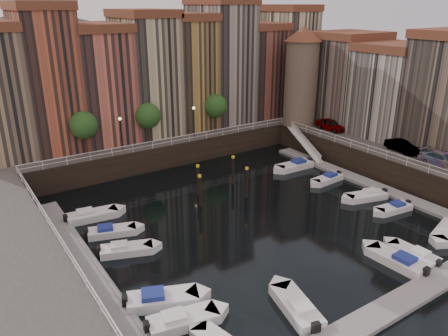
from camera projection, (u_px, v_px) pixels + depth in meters
ground at (247, 215)px, 43.37m from camera, size 200.00×200.00×0.00m
quay_far at (140, 137)px, 63.07m from camera, size 80.00×20.00×3.00m
quay_right at (432, 155)px, 55.79m from camera, size 20.00×36.00×3.00m
dock_left at (88, 270)px, 34.14m from camera, size 2.00×28.00×0.35m
dock_right at (364, 182)px, 50.93m from camera, size 2.00×28.00×0.35m
dock_near at (394, 306)px, 30.09m from camera, size 30.00×2.00×0.35m
mountains at (28, 46)px, 127.03m from camera, size 145.00×100.00×18.00m
far_terrace at (166, 71)px, 59.48m from camera, size 48.70×10.30×17.50m
right_terrace at (395, 86)px, 56.66m from camera, size 9.30×24.30×14.00m
corner_tower at (301, 75)px, 61.39m from camera, size 5.20×5.20×13.80m
promenade_trees at (153, 115)px, 54.50m from camera, size 21.20×3.20×5.20m
street_lamps at (159, 122)px, 54.14m from camera, size 10.36×0.36×4.18m
railings at (220, 165)px, 45.83m from camera, size 36.08×34.04×0.52m
gangway at (305, 143)px, 59.33m from camera, size 2.78×8.32×3.73m
mooring_pilings at (220, 181)px, 47.22m from camera, size 6.49×4.13×3.78m
boat_left_0 at (182, 320)px, 28.41m from camera, size 5.06×2.67×1.13m
boat_left_1 at (161, 299)px, 30.39m from camera, size 5.32×3.61×1.21m
boat_left_2 at (125, 250)px, 36.61m from camera, size 4.66×3.06×1.05m
boat_left_3 at (111, 231)px, 39.53m from camera, size 4.60×2.83×1.03m
boat_left_4 at (91, 215)px, 42.38m from camera, size 5.16×2.37×1.16m
boat_right_0 at (447, 231)px, 39.51m from camera, size 4.97×2.95×1.11m
boat_right_1 at (394, 208)px, 44.05m from camera, size 4.25×1.98×0.96m
boat_right_2 at (367, 196)px, 46.73m from camera, size 4.84×2.82×1.08m
boat_right_3 at (328, 179)px, 51.31m from camera, size 4.42×1.88×1.00m
boat_right_4 at (295, 166)px, 55.32m from camera, size 5.21×2.04×1.19m
boat_near_1 at (297, 307)px, 29.61m from camera, size 2.95×5.26×1.18m
boat_near_2 at (398, 261)px, 34.98m from camera, size 2.10×5.14×1.17m
boat_near_3 at (414, 254)px, 35.95m from camera, size 1.77×4.43×1.01m
car_a at (331, 125)px, 60.62m from camera, size 1.94×4.59×1.55m
car_b at (402, 147)px, 51.80m from camera, size 2.13×4.55×1.44m
car_c at (443, 161)px, 47.11m from camera, size 2.26×5.38×1.55m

